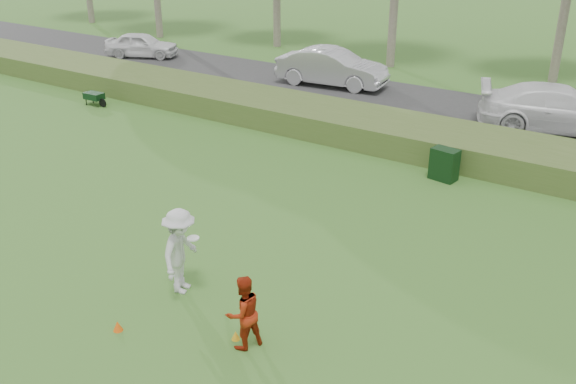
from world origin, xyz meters
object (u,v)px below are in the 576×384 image
Objects in this scene: player_red at (243,313)px; cone_orange at (118,326)px; car_left at (142,45)px; car_mid at (332,67)px; car_right at (559,109)px; cone_yellow at (236,335)px; player_white at (181,251)px; utility_cabinet at (444,164)px.

player_red is 7.06× the size of cone_orange.
player_red is at bearing -155.50° from car_left.
car_mid is (11.94, 0.54, 0.18)m from car_left.
car_left is 22.41m from car_right.
car_right reaches higher than cone_yellow.
cone_yellow is 17.06m from car_right.
cone_yellow is (2.09, -0.78, -0.91)m from player_white.
cone_yellow is 19.65m from car_mid.
car_left is at bearing 169.53° from utility_cabinet.
car_mid is 0.88× the size of car_right.
car_left is 0.67× the size of car_right.
player_white is at bearing -96.41° from utility_cabinet.
cone_orange is 0.06× the size of car_left.
player_white reaches higher than player_red.
cone_yellow is 10.11m from utility_cabinet.
player_red is 2.75m from cone_orange.
car_right is (2.12, 16.94, 0.14)m from player_red.
car_right is (4.59, 17.97, 0.81)m from cone_orange.
utility_cabinet is at bearing 76.54° from cone_orange.
car_mid is at bearing -132.73° from player_red.
player_white is 18.13m from car_mid.
player_white is 10.41× the size of cone_yellow.
player_red reaches higher than cone_orange.
utility_cabinet is 21.74m from car_left.
car_mid is (-8.56, 7.80, 0.41)m from utility_cabinet.
player_white reaches higher than car_left.
player_white is 9.06× the size of cone_orange.
player_red is at bearing -161.82° from car_mid.
car_mid is at bearing -112.25° from car_left.
cone_yellow is at bearing -83.69° from utility_cabinet.
car_left is (-17.81, 18.46, 0.63)m from cone_orange.
cone_yellow is 26.50m from car_left.
car_right is (1.91, 6.78, 0.40)m from utility_cabinet.
utility_cabinet reaches higher than cone_orange.
car_right is (4.48, 16.10, -0.09)m from player_white.
utility_cabinet reaches higher than cone_yellow.
player_red is at bearing -13.25° from cone_yellow.
utility_cabinet is 7.06m from car_right.
car_left is at bearing 85.84° from car_mid.
cone_orange is 1.15× the size of cone_yellow.
cone_orange is at bearing -44.82° from player_red.
player_white is 2.52m from player_red.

